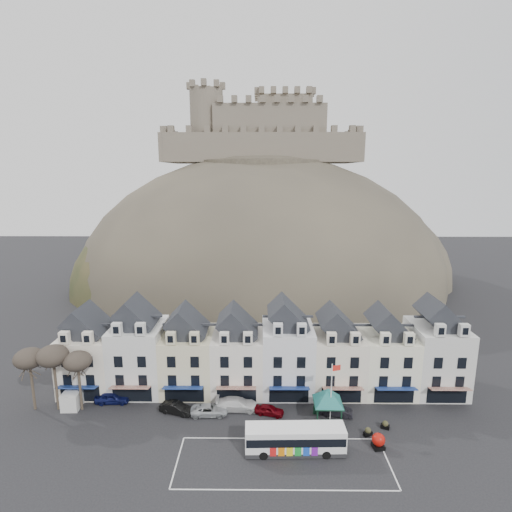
{
  "coord_description": "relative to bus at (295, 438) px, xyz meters",
  "views": [
    {
      "loc": [
        -0.47,
        -34.94,
        29.56
      ],
      "look_at": [
        -0.97,
        24.0,
        17.14
      ],
      "focal_mm": 28.0,
      "sensor_mm": 36.0,
      "label": 1
    }
  ],
  "objects": [
    {
      "name": "planter_east",
      "position": [
        10.98,
        4.06,
        -1.19
      ],
      "size": [
        1.1,
        0.84,
        0.98
      ],
      "rotation": [
        0.0,
        0.0,
        -0.41
      ],
      "color": "black",
      "rests_on": "ground"
    },
    {
      "name": "car_black",
      "position": [
        -14.19,
        6.91,
        -0.97
      ],
      "size": [
        4.45,
        2.67,
        1.39
      ],
      "primitive_type": "imported",
      "rotation": [
        0.0,
        0.0,
        1.26
      ],
      "color": "black",
      "rests_on": "ground"
    },
    {
      "name": "car_white",
      "position": [
        -6.64,
        7.73,
        -0.88
      ],
      "size": [
        5.45,
        2.37,
        1.56
      ],
      "primitive_type": "imported",
      "rotation": [
        0.0,
        0.0,
        1.54
      ],
      "color": "white",
      "rests_on": "ground"
    },
    {
      "name": "car_maroon",
      "position": [
        -2.59,
        6.72,
        -1.05
      ],
      "size": [
        3.89,
        2.33,
        1.24
      ],
      "primitive_type": "imported",
      "rotation": [
        0.0,
        0.0,
        1.32
      ],
      "color": "#56040B",
      "rests_on": "ground"
    },
    {
      "name": "bus_shelter",
      "position": [
        4.4,
        5.45,
        1.7
      ],
      "size": [
        6.83,
        6.83,
        4.33
      ],
      "rotation": [
        0.0,
        0.0,
        -0.02
      ],
      "color": "black",
      "rests_on": "ground"
    },
    {
      "name": "car_silver",
      "position": [
        -10.04,
        6.65,
        -1.02
      ],
      "size": [
        4.64,
        2.35,
        1.28
      ],
      "primitive_type": "imported",
      "rotation": [
        0.0,
        0.0,
        1.62
      ],
      "color": "#ABAFB3",
      "rests_on": "ground"
    },
    {
      "name": "tree_left_mid",
      "position": [
        -29.39,
        7.65,
        5.58
      ],
      "size": [
        3.78,
        3.78,
        8.64
      ],
      "color": "#322720",
      "rests_on": "ground"
    },
    {
      "name": "flagpole",
      "position": [
        4.69,
        4.83,
        2.81
      ],
      "size": [
        1.1,
        0.37,
        7.83
      ],
      "rotation": [
        0.0,
        0.0,
        0.28
      ],
      "color": "silver",
      "rests_on": "ground"
    },
    {
      "name": "townhouse_terrace",
      "position": [
        -3.25,
        13.12,
        3.63
      ],
      "size": [
        54.4,
        9.35,
        11.8
      ],
      "color": "#EEE3CF",
      "rests_on": "ground"
    },
    {
      "name": "tree_left_near",
      "position": [
        -26.39,
        7.65,
        4.89
      ],
      "size": [
        3.43,
        3.43,
        7.84
      ],
      "color": "#322720",
      "rests_on": "ground"
    },
    {
      "name": "ground",
      "position": [
        -3.39,
        -2.85,
        -1.66
      ],
      "size": [
        300.0,
        300.0,
        0.0
      ],
      "primitive_type": "plane",
      "color": "black",
      "rests_on": "ground"
    },
    {
      "name": "red_buoy",
      "position": [
        9.15,
        0.64,
        -0.77
      ],
      "size": [
        1.42,
        1.42,
        1.75
      ],
      "rotation": [
        0.0,
        0.0,
        0.16
      ],
      "color": "black",
      "rests_on": "ground"
    },
    {
      "name": "planter_west",
      "position": [
        8.61,
        2.78,
        -1.19
      ],
      "size": [
        1.1,
        0.85,
        0.99
      ],
      "rotation": [
        0.0,
        0.0,
        0.41
      ],
      "color": "black",
      "rests_on": "ground"
    },
    {
      "name": "coach_bay_markings",
      "position": [
        -1.39,
        -1.6,
        -1.66
      ],
      "size": [
        22.0,
        7.5,
        0.01
      ],
      "primitive_type": "cube",
      "color": "silver",
      "rests_on": "ground"
    },
    {
      "name": "car_charcoal",
      "position": [
        5.66,
        6.65,
        -0.99
      ],
      "size": [
        4.29,
        2.24,
        1.34
      ],
      "primitive_type": "imported",
      "rotation": [
        0.0,
        0.0,
        1.36
      ],
      "color": "black",
      "rests_on": "ground"
    },
    {
      "name": "car_navy",
      "position": [
        -23.02,
        9.15,
        -0.91
      ],
      "size": [
        4.47,
        1.94,
        1.5
      ],
      "primitive_type": "imported",
      "rotation": [
        0.0,
        0.0,
        1.61
      ],
      "color": "#0D1244",
      "rests_on": "ground"
    },
    {
      "name": "bus",
      "position": [
        0.0,
        0.0,
        0.0
      ],
      "size": [
        10.73,
        2.75,
        3.01
      ],
      "rotation": [
        0.0,
        0.0,
        0.02
      ],
      "color": "#262628",
      "rests_on": "ground"
    },
    {
      "name": "castle",
      "position": [
        -2.89,
        73.08,
        38.53
      ],
      "size": [
        50.2,
        22.2,
        22.0
      ],
      "color": "#695D50",
      "rests_on": "ground"
    },
    {
      "name": "white_van",
      "position": [
        -27.79,
        9.15,
        -0.56
      ],
      "size": [
        2.28,
        4.89,
        2.19
      ],
      "rotation": [
        0.0,
        0.0,
        0.04
      ],
      "color": "silver",
      "rests_on": "ground"
    },
    {
      "name": "castle_hill",
      "position": [
        -2.14,
        66.1,
        -1.56
      ],
      "size": [
        100.0,
        76.0,
        68.0
      ],
      "color": "#3C372E",
      "rests_on": "ground"
    },
    {
      "name": "tree_left_far",
      "position": [
        -32.39,
        7.65,
        5.23
      ],
      "size": [
        3.61,
        3.61,
        8.24
      ],
      "color": "#322720",
      "rests_on": "ground"
    }
  ]
}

